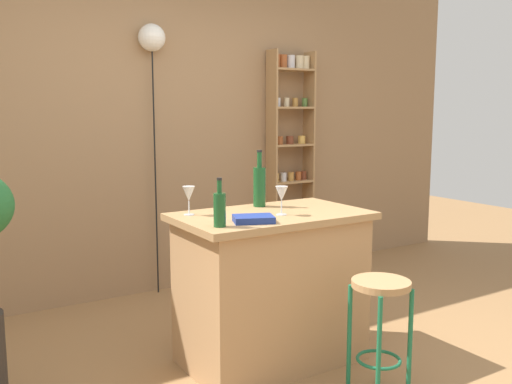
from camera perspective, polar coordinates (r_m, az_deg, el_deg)
ground at (r=3.29m, az=4.58°, el=-18.50°), size 12.00×12.00×0.00m
back_wall at (r=4.65m, az=-9.79°, el=7.18°), size 6.40×0.10×2.80m
kitchen_counter at (r=3.34m, az=1.56°, el=-9.64°), size 1.10×0.66×0.90m
bar_stool at (r=3.00m, az=12.53°, el=-11.84°), size 0.30×0.30×0.63m
spice_shelf at (r=5.11m, az=3.54°, el=3.69°), size 0.43×0.17×2.01m
bottle_olive_oil at (r=2.84m, az=-3.73°, el=-1.68°), size 0.06×0.06×0.25m
bottle_spirits_clear at (r=3.43m, az=0.35°, el=0.69°), size 0.08×0.08×0.35m
wine_glass_left at (r=3.15m, az=2.62°, el=-0.25°), size 0.07×0.07×0.16m
wine_glass_center at (r=3.17m, az=-6.86°, el=-0.26°), size 0.07×0.07×0.16m
cookbook at (r=2.96m, az=-0.26°, el=-2.76°), size 0.25×0.22×0.03m
pendant_globe_light at (r=4.54m, az=-10.55°, el=14.81°), size 0.21×0.21×2.14m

